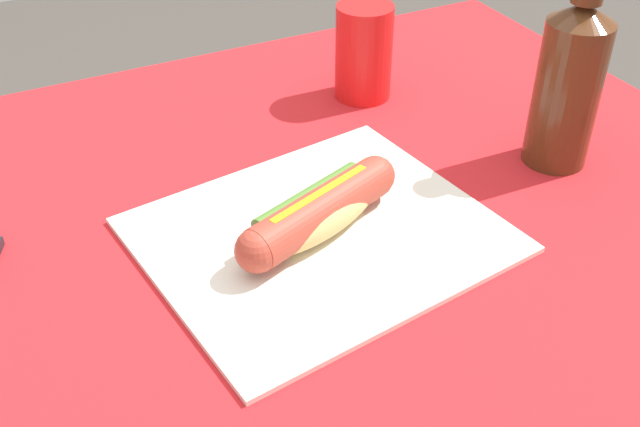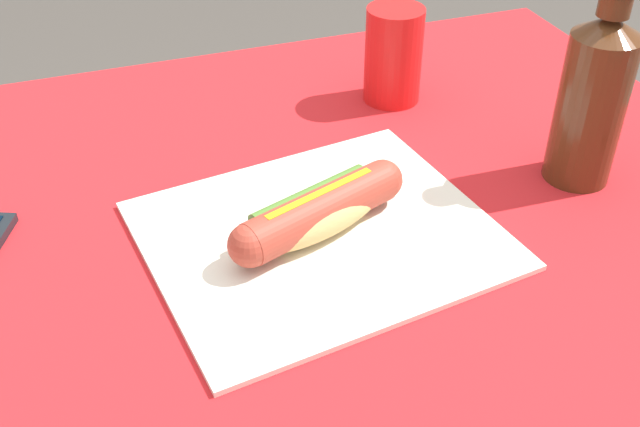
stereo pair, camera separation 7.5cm
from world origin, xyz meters
name	(u,v)px [view 2 (the right image)]	position (x,y,z in m)	size (l,w,h in m)	color
dining_table	(323,323)	(0.00, 0.00, 0.63)	(1.03, 0.87, 0.78)	brown
paper_wrapper	(320,235)	(-0.01, -0.03, 0.79)	(0.34, 0.29, 0.01)	silver
hot_dog	(319,212)	(-0.01, -0.03, 0.81)	(0.20, 0.10, 0.05)	#DBB26B
soda_bottle	(593,97)	(0.29, -0.02, 0.88)	(0.07, 0.07, 0.23)	#4C2814
drinking_cup	(393,55)	(0.17, 0.22, 0.84)	(0.07, 0.07, 0.12)	red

